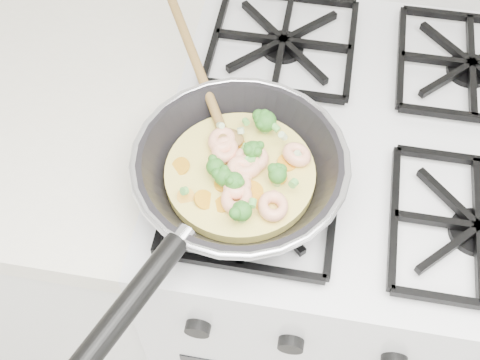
# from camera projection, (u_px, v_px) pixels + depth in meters

# --- Properties ---
(stove) EXTENTS (0.60, 0.60, 0.92)m
(stove) POSITION_uv_depth(u_px,v_px,m) (332.00, 264.00, 1.30)
(stove) COLOR white
(stove) RESTS_ON ground
(skillet) EXTENTS (0.32, 0.60, 0.10)m
(skillet) POSITION_uv_depth(u_px,v_px,m) (238.00, 171.00, 0.82)
(skillet) COLOR black
(skillet) RESTS_ON stove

